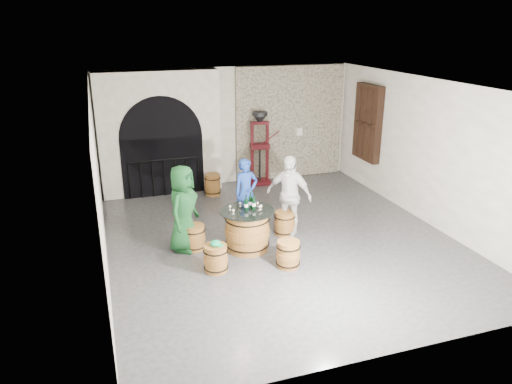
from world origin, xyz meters
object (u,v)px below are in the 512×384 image
object	(u,v)px
barrel_stool_far	(246,217)
barrel_stool_left	(194,237)
wine_bottle_left	(246,204)
side_barrel	(213,185)
barrel_stool_right	(285,223)
person_green	(183,208)
person_blue	(246,192)
wine_bottle_right	(251,202)
wine_bottle_center	(254,203)
barrel_table	(247,230)
barrel_stool_near_left	(216,258)
barrel_stool_near_right	(288,254)
corking_press	(260,143)
person_white	(289,195)

from	to	relation	value
barrel_stool_far	barrel_stool_left	bearing A→B (deg)	-152.34
wine_bottle_left	side_barrel	bearing A→B (deg)	88.26
barrel_stool_right	person_green	bearing A→B (deg)	-179.07
person_blue	barrel_stool_left	bearing A→B (deg)	-154.71
barrel_stool_right	barrel_stool_left	bearing A→B (deg)	-177.22
person_blue	wine_bottle_right	size ratio (longest dim) A/B	4.68
wine_bottle_center	person_blue	bearing A→B (deg)	79.98
barrel_table	barrel_stool_near_left	bearing A→B (deg)	-140.17
barrel_stool_near_right	side_barrel	xyz separation A→B (m)	(-0.41, 4.29, 0.03)
barrel_stool_left	wine_bottle_center	world-z (taller)	wine_bottle_center
barrel_stool_near_left	corking_press	size ratio (longest dim) A/B	0.25
barrel_stool_near_right	wine_bottle_center	bearing A→B (deg)	110.56
barrel_stool_near_left	barrel_table	bearing A→B (deg)	39.83
barrel_stool_near_right	wine_bottle_center	size ratio (longest dim) A/B	1.58
person_green	side_barrel	xyz separation A→B (m)	(1.28, 2.95, -0.59)
barrel_stool_right	wine_bottle_left	size ratio (longest dim) A/B	1.58
barrel_stool_near_right	wine_bottle_center	distance (m)	1.25
barrel_stool_right	barrel_stool_near_left	xyz separation A→B (m)	(-1.79, -1.12, 0.00)
barrel_stool_left	wine_bottle_center	bearing A→B (deg)	-15.37
barrel_stool_right	wine_bottle_right	world-z (taller)	wine_bottle_right
person_green	wine_bottle_center	world-z (taller)	person_green
barrel_stool_near_left	person_green	size ratio (longest dim) A/B	0.29
barrel_stool_near_right	person_green	size ratio (longest dim) A/B	0.29
barrel_stool_near_left	wine_bottle_right	size ratio (longest dim) A/B	1.58
wine_bottle_right	person_blue	bearing A→B (deg)	77.29
side_barrel	wine_bottle_left	bearing A→B (deg)	-91.74
barrel_stool_right	person_blue	size ratio (longest dim) A/B	0.34
barrel_stool_left	wine_bottle_left	size ratio (longest dim) A/B	1.58
person_green	barrel_table	bearing A→B (deg)	-72.50
barrel_stool_left	barrel_stool_far	distance (m)	1.48
person_white	person_blue	bearing A→B (deg)	-179.88
barrel_stool_left	person_white	xyz separation A→B (m)	(2.09, 0.14, 0.62)
wine_bottle_center	wine_bottle_right	distance (m)	0.10
wine_bottle_center	side_barrel	xyz separation A→B (m)	(-0.05, 3.33, -0.68)
barrel_stool_near_right	wine_bottle_right	bearing A→B (deg)	110.60
barrel_stool_right	person_white	bearing A→B (deg)	24.01
person_blue	side_barrel	size ratio (longest dim) A/B	2.66
barrel_stool_near_left	wine_bottle_center	xyz separation A→B (m)	(0.96, 0.70, 0.71)
wine_bottle_left	wine_bottle_right	distance (m)	0.15
barrel_stool_near_right	corking_press	xyz separation A→B (m)	(1.06, 4.78, 0.93)
person_white	corking_press	xyz separation A→B (m)	(0.49, 3.36, 0.31)
barrel_table	wine_bottle_center	size ratio (longest dim) A/B	3.35
barrel_stool_near_right	person_green	bearing A→B (deg)	141.76
barrel_stool_far	person_white	distance (m)	1.13
barrel_table	barrel_stool_right	world-z (taller)	barrel_table
barrel_stool_near_right	wine_bottle_left	distance (m)	1.30
person_green	barrel_stool_right	bearing A→B (deg)	-53.11
corking_press	barrel_stool_near_left	bearing A→B (deg)	-112.78
barrel_stool_left	barrel_stool_right	world-z (taller)	same
person_blue	corking_press	xyz separation A→B (m)	(1.21, 2.61, 0.42)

